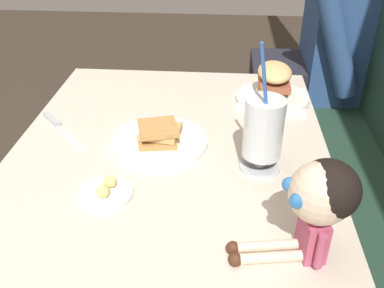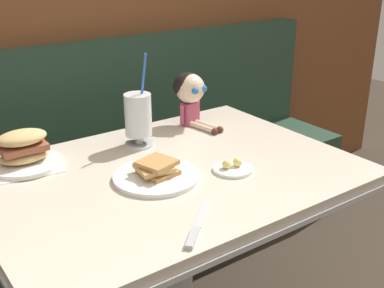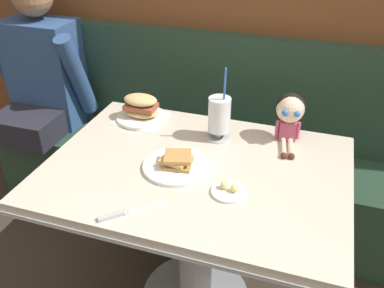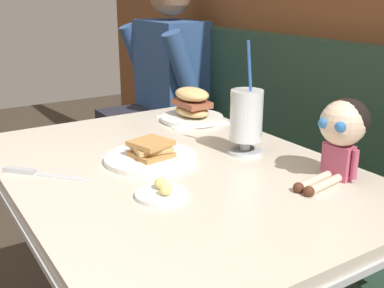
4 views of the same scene
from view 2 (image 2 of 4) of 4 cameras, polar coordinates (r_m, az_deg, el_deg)
booth_bench at (r=2.16m, az=-11.67°, el=-7.17°), size 2.60×0.48×1.00m
diner_table at (r=1.57m, az=-2.52°, el=-9.57°), size 1.11×0.81×0.74m
toast_plate at (r=1.42m, az=-4.20°, el=-3.53°), size 0.25×0.25×0.06m
milkshake_glass at (r=1.63m, az=-6.30°, el=3.11°), size 0.10×0.10×0.32m
sandwich_plate at (r=1.57m, az=-19.04°, el=-0.92°), size 0.22×0.22×0.12m
butter_saucer at (r=1.47m, az=4.76°, el=-2.78°), size 0.12×0.12×0.04m
butter_knife at (r=1.17m, az=0.41°, el=-10.07°), size 0.19×0.17×0.01m
seated_doll at (r=1.81m, az=-0.23°, el=6.18°), size 0.13×0.23×0.20m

